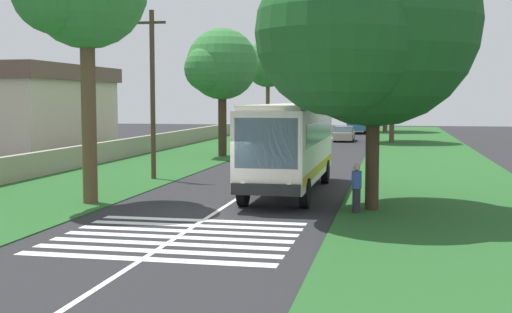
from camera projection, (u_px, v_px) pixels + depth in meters
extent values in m
plane|color=#262628|center=(210.00, 216.00, 22.77)|extent=(160.00, 160.00, 0.00)
cube|color=#235623|center=(142.00, 167.00, 39.04)|extent=(120.00, 8.00, 0.04)
cube|color=#235623|center=(434.00, 173.00, 35.78)|extent=(120.00, 8.00, 0.04)
cube|color=silver|center=(282.00, 170.00, 37.41)|extent=(110.00, 0.16, 0.01)
cube|color=silver|center=(290.00, 143.00, 28.25)|extent=(11.00, 2.50, 2.90)
cube|color=slate|center=(291.00, 130.00, 28.50)|extent=(9.68, 2.54, 0.85)
cube|color=slate|center=(266.00, 143.00, 22.89)|extent=(0.08, 2.20, 1.74)
cube|color=#B29E19|center=(290.00, 167.00, 28.34)|extent=(10.78, 2.53, 0.36)
cube|color=silver|center=(290.00, 106.00, 28.12)|extent=(10.56, 2.30, 0.18)
cube|color=black|center=(265.00, 190.00, 22.91)|extent=(0.16, 2.40, 0.40)
sphere|color=#F2EDCC|center=(243.00, 185.00, 23.12)|extent=(0.24, 0.24, 0.24)
sphere|color=#F2EDCC|center=(289.00, 186.00, 22.79)|extent=(0.24, 0.24, 0.24)
cylinder|color=black|center=(243.00, 191.00, 24.80)|extent=(1.10, 0.32, 1.10)
cylinder|color=black|center=(277.00, 171.00, 32.03)|extent=(1.10, 0.32, 1.10)
cylinder|color=black|center=(305.00, 193.00, 24.35)|extent=(1.10, 0.32, 1.10)
cylinder|color=black|center=(325.00, 172.00, 31.57)|extent=(1.10, 0.32, 1.10)
cube|color=silver|center=(143.00, 259.00, 16.65)|extent=(0.45, 6.80, 0.01)
cube|color=silver|center=(155.00, 251.00, 17.53)|extent=(0.45, 6.80, 0.01)
cube|color=silver|center=(167.00, 244.00, 18.40)|extent=(0.45, 6.80, 0.01)
cube|color=silver|center=(177.00, 237.00, 19.28)|extent=(0.45, 6.80, 0.01)
cube|color=silver|center=(186.00, 231.00, 20.16)|extent=(0.45, 6.80, 0.01)
cube|color=silver|center=(195.00, 226.00, 21.04)|extent=(0.45, 6.80, 0.01)
cube|color=silver|center=(203.00, 220.00, 21.92)|extent=(0.45, 6.80, 0.01)
cube|color=gold|center=(281.00, 146.00, 49.23)|extent=(4.30, 1.75, 0.70)
cube|color=slate|center=(281.00, 137.00, 49.08)|extent=(2.00, 1.61, 0.55)
cylinder|color=black|center=(267.00, 150.00, 48.09)|extent=(0.64, 0.22, 0.64)
cylinder|color=black|center=(274.00, 147.00, 50.72)|extent=(0.64, 0.22, 0.64)
cylinder|color=black|center=(289.00, 150.00, 47.78)|extent=(0.64, 0.22, 0.64)
cylinder|color=black|center=(294.00, 148.00, 50.41)|extent=(0.64, 0.22, 0.64)
cube|color=navy|center=(293.00, 141.00, 55.43)|extent=(4.30, 1.75, 0.70)
cube|color=slate|center=(293.00, 133.00, 55.28)|extent=(2.00, 1.61, 0.55)
cylinder|color=black|center=(281.00, 144.00, 54.28)|extent=(0.64, 0.22, 0.64)
cylinder|color=black|center=(286.00, 142.00, 56.92)|extent=(0.64, 0.22, 0.64)
cylinder|color=black|center=(300.00, 144.00, 53.97)|extent=(0.64, 0.22, 0.64)
cylinder|color=black|center=(304.00, 142.00, 56.61)|extent=(0.64, 0.22, 0.64)
cube|color=#B7A893|center=(344.00, 136.00, 62.88)|extent=(4.30, 1.75, 0.70)
cube|color=slate|center=(344.00, 129.00, 62.73)|extent=(2.00, 1.61, 0.55)
cylinder|color=black|center=(334.00, 139.00, 61.74)|extent=(0.64, 0.22, 0.64)
cylinder|color=black|center=(337.00, 137.00, 64.37)|extent=(0.64, 0.22, 0.64)
cylinder|color=black|center=(352.00, 139.00, 61.43)|extent=(0.64, 0.22, 0.64)
cylinder|color=black|center=(353.00, 137.00, 64.06)|extent=(0.64, 0.22, 0.64)
cube|color=silver|center=(318.00, 132.00, 70.69)|extent=(4.30, 1.75, 0.70)
cube|color=slate|center=(317.00, 126.00, 70.54)|extent=(2.00, 1.61, 0.55)
cylinder|color=black|center=(309.00, 134.00, 69.54)|extent=(0.64, 0.22, 0.64)
cylinder|color=black|center=(312.00, 133.00, 72.18)|extent=(0.64, 0.22, 0.64)
cylinder|color=black|center=(324.00, 134.00, 69.23)|extent=(0.64, 0.22, 0.64)
cylinder|color=black|center=(326.00, 133.00, 71.87)|extent=(0.64, 0.22, 0.64)
cube|color=teal|center=(358.00, 120.00, 77.44)|extent=(6.00, 2.10, 2.10)
cube|color=slate|center=(358.00, 117.00, 77.61)|extent=(5.04, 2.13, 0.70)
cube|color=slate|center=(356.00, 119.00, 74.53)|extent=(0.06, 1.76, 1.18)
cylinder|color=black|center=(348.00, 131.00, 75.87)|extent=(0.76, 0.24, 0.76)
cylinder|color=black|center=(350.00, 129.00, 79.58)|extent=(0.76, 0.24, 0.76)
cylinder|color=black|center=(365.00, 131.00, 75.49)|extent=(0.76, 0.24, 0.76)
cylinder|color=black|center=(367.00, 129.00, 79.20)|extent=(0.76, 0.24, 0.76)
cylinder|color=brown|center=(268.00, 109.00, 63.08)|extent=(0.36, 0.36, 6.00)
sphere|color=#337A38|center=(268.00, 64.00, 62.72)|extent=(4.40, 4.40, 4.40)
sphere|color=#337A38|center=(270.00, 68.00, 64.04)|extent=(3.12, 3.12, 3.12)
sphere|color=#337A38|center=(259.00, 67.00, 61.81)|extent=(2.48, 2.48, 2.48)
cylinder|color=#3D2D1E|center=(222.00, 120.00, 46.10)|extent=(0.57, 0.57, 4.96)
sphere|color=#337A38|center=(222.00, 64.00, 45.77)|extent=(4.86, 4.86, 4.86)
sphere|color=#337A38|center=(227.00, 70.00, 47.23)|extent=(2.98, 2.98, 2.98)
sphere|color=#337A38|center=(207.00, 69.00, 44.76)|extent=(3.06, 3.06, 3.06)
cylinder|color=brown|center=(89.00, 113.00, 25.12)|extent=(0.55, 0.55, 6.79)
sphere|color=#337A38|center=(102.00, 1.00, 26.09)|extent=(2.97, 2.97, 2.97)
cylinder|color=#3D2D1E|center=(372.00, 145.00, 23.73)|extent=(0.48, 0.48, 4.59)
sphere|color=#1E5623|center=(374.00, 21.00, 23.36)|extent=(7.35, 7.35, 7.35)
sphere|color=#1E5623|center=(376.00, 42.00, 25.56)|extent=(4.56, 4.56, 4.56)
sphere|color=#1E5623|center=(338.00, 33.00, 21.84)|extent=(5.44, 5.44, 5.44)
cylinder|color=brown|center=(385.00, 110.00, 80.70)|extent=(0.54, 0.54, 5.20)
sphere|color=#19471E|center=(386.00, 72.00, 80.31)|extent=(7.08, 7.08, 7.08)
sphere|color=#19471E|center=(386.00, 77.00, 82.43)|extent=(4.75, 4.75, 4.75)
sphere|color=#19471E|center=(377.00, 76.00, 78.84)|extent=(5.19, 5.19, 5.19)
cylinder|color=brown|center=(392.00, 119.00, 60.81)|extent=(0.45, 0.45, 4.14)
sphere|color=#286B2D|center=(393.00, 74.00, 60.46)|extent=(7.23, 7.23, 7.23)
sphere|color=#286B2D|center=(393.00, 81.00, 62.62)|extent=(4.90, 4.90, 4.90)
sphere|color=#286B2D|center=(380.00, 80.00, 58.96)|extent=(4.54, 4.54, 4.54)
cylinder|color=#473828|center=(153.00, 95.00, 32.79)|extent=(0.24, 0.24, 8.20)
cube|color=#3D3326|center=(152.00, 23.00, 32.49)|extent=(0.12, 1.40, 0.12)
cube|color=#9E937F|center=(121.00, 149.00, 44.55)|extent=(70.00, 0.40, 1.24)
cube|color=beige|center=(34.00, 117.00, 49.16)|extent=(13.55, 7.34, 5.26)
cube|color=brown|center=(32.00, 73.00, 48.89)|extent=(14.15, 7.94, 1.12)
cylinder|color=#26262D|center=(356.00, 201.00, 23.16)|extent=(0.28, 0.28, 0.85)
cylinder|color=#334C99|center=(357.00, 180.00, 23.09)|extent=(0.34, 0.34, 0.60)
sphere|color=tan|center=(357.00, 167.00, 23.06)|extent=(0.24, 0.24, 0.24)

